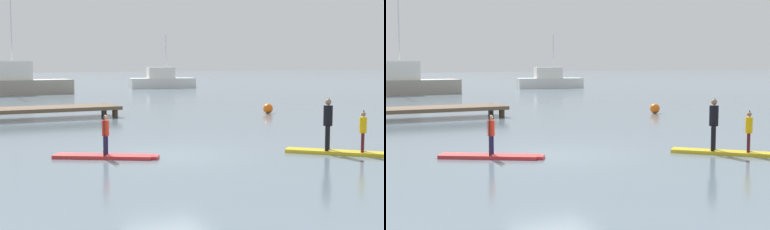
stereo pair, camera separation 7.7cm
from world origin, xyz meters
TOP-DOWN VIEW (x-y plane):
  - ground_plane at (0.00, 0.00)m, footprint 240.00×240.00m
  - paddleboard_near at (-1.88, 0.30)m, footprint 2.86×2.09m
  - paddler_child_solo at (-1.89, 0.29)m, footprint 0.28×0.36m
  - paddleboard_far at (4.62, -2.19)m, footprint 2.50×2.59m
  - paddler_adult at (4.42, -1.97)m, footprint 0.41×0.40m
  - paddler_child_front at (5.13, -2.72)m, footprint 0.34×0.33m
  - fishing_boat_white_large at (0.97, 33.80)m, footprint 10.26×3.12m
  - motor_boat_small_navy at (17.28, 38.90)m, footprint 6.99×3.37m
  - floating_dock at (-2.57, 12.54)m, footprint 10.67×2.31m
  - mooring_buoy_near at (10.47, 9.92)m, footprint 0.53×0.53m

SIDE VIEW (x-z plane):
  - ground_plane at x=0.00m, z-range 0.00..0.00m
  - paddleboard_near at x=-1.88m, z-range 0.00..0.10m
  - paddleboard_far at x=4.62m, z-range 0.00..0.10m
  - mooring_buoy_near at x=10.47m, z-range 0.00..0.53m
  - floating_dock at x=-2.57m, z-range 0.19..0.75m
  - paddler_child_solo at x=-1.89m, z-range 0.11..1.40m
  - paddler_child_front at x=5.13m, z-range 0.16..1.40m
  - motor_boat_small_navy at x=17.28m, z-range -1.96..3.53m
  - paddler_adult at x=4.42m, z-range 0.21..1.78m
  - fishing_boat_white_large at x=0.97m, z-range -3.83..5.96m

